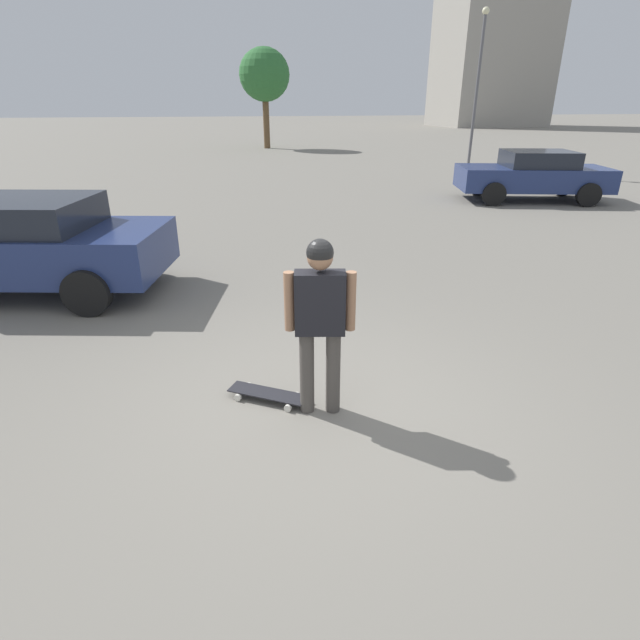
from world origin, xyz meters
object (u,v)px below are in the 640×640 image
at_px(skateboard, 267,394).
at_px(person, 320,313).
at_px(car_parked_far, 533,175).
at_px(car_parked_near, 25,244).

bearing_deg(skateboard, person, -178.54).
distance_m(person, car_parked_far, 13.01).
height_order(person, car_parked_far, person).
xyz_separation_m(skateboard, car_parked_near, (-3.15, 3.96, 0.70)).
distance_m(person, car_parked_near, 5.59).
height_order(person, car_parked_near, person).
xyz_separation_m(person, car_parked_near, (-3.62, 4.25, -0.26)).
height_order(person, skateboard, person).
xyz_separation_m(car_parked_near, car_parked_far, (12.44, 5.31, -0.01)).
xyz_separation_m(person, skateboard, (-0.47, 0.29, -0.96)).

